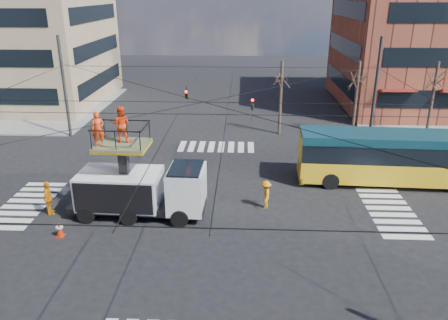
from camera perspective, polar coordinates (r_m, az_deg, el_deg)
ground at (r=24.03m, az=-2.46°, el=-6.24°), size 120.00×120.00×0.00m
sidewalk_ne at (r=47.62m, az=26.15°, el=5.66°), size 18.00×18.00×0.12m
sidewalk_nw at (r=49.32m, az=-25.46°, el=6.25°), size 18.00×18.00×0.12m
crosswalks at (r=24.03m, az=-2.46°, el=-6.22°), size 22.40×22.40×0.02m
building_ne at (r=49.61m, az=27.22°, el=14.27°), size 20.06×16.06×14.00m
overhead_network at (r=22.77m, az=-2.72°, el=3.86°), size 24.24×24.24×8.00m
tree_a at (r=35.46m, az=7.53°, el=10.56°), size 2.00×2.00×6.00m
tree_b at (r=36.47m, az=17.11°, el=10.12°), size 2.00×2.00×6.00m
tree_c at (r=38.40m, az=25.92°, el=9.46°), size 2.00×2.00×6.00m
utility_truck at (r=22.95m, az=-10.86°, el=-2.58°), size 7.08×2.85×5.78m
city_bus at (r=28.37m, az=22.03°, el=0.37°), size 12.16×3.13×3.20m
traffic_cone at (r=22.65m, az=-20.69°, el=-8.46°), size 0.36×0.36×0.76m
worker_ground at (r=24.76m, az=-21.96°, el=-4.64°), size 0.66×1.15×1.84m
flagger at (r=23.77m, az=5.46°, el=-4.51°), size 0.60×1.03×1.59m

